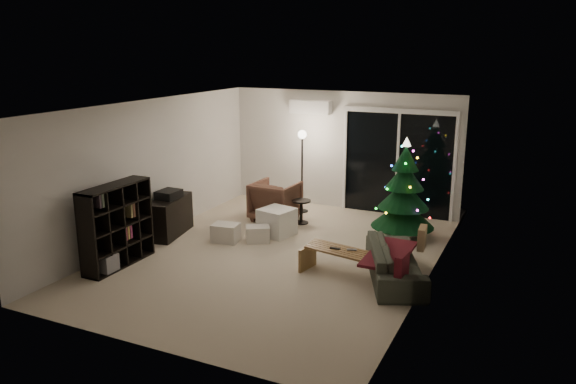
# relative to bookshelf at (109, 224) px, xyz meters

# --- Properties ---
(room) EXTENTS (6.50, 7.51, 2.60)m
(room) POSITION_rel_bookshelf_xyz_m (2.71, 2.89, 0.35)
(room) COLOR beige
(room) RESTS_ON ground
(bookshelf) EXTENTS (0.69, 1.37, 1.33)m
(bookshelf) POSITION_rel_bookshelf_xyz_m (0.00, 0.00, 0.00)
(bookshelf) COLOR black
(bookshelf) RESTS_ON floor
(media_cabinet) EXTENTS (0.62, 1.18, 0.70)m
(media_cabinet) POSITION_rel_bookshelf_xyz_m (0.00, 1.57, -0.31)
(media_cabinet) COLOR black
(media_cabinet) RESTS_ON floor
(stereo) EXTENTS (0.36, 0.42, 0.15)m
(stereo) POSITION_rel_bookshelf_xyz_m (0.00, 1.57, 0.11)
(stereo) COLOR black
(stereo) RESTS_ON media_cabinet
(armchair) EXTENTS (0.88, 0.90, 0.79)m
(armchair) POSITION_rel_bookshelf_xyz_m (1.35, 3.23, -0.27)
(armchair) COLOR #462E21
(armchair) RESTS_ON floor
(ottoman) EXTENTS (0.67, 0.67, 0.50)m
(ottoman) POSITION_rel_bookshelf_xyz_m (1.79, 2.40, -0.41)
(ottoman) COLOR silver
(ottoman) RESTS_ON floor
(cardboard_box_a) EXTENTS (0.50, 0.41, 0.33)m
(cardboard_box_a) POSITION_rel_bookshelf_xyz_m (1.13, 1.68, -0.50)
(cardboard_box_a) COLOR silver
(cardboard_box_a) RESTS_ON floor
(cardboard_box_b) EXTENTS (0.51, 0.48, 0.29)m
(cardboard_box_b) POSITION_rel_bookshelf_xyz_m (1.65, 1.91, -0.52)
(cardboard_box_b) COLOR silver
(cardboard_box_b) RESTS_ON floor
(side_table) EXTENTS (0.38, 0.38, 0.47)m
(side_table) POSITION_rel_bookshelf_xyz_m (1.92, 3.24, -0.43)
(side_table) COLOR black
(side_table) RESTS_ON floor
(floor_lamp) EXTENTS (0.27, 0.27, 1.67)m
(floor_lamp) POSITION_rel_bookshelf_xyz_m (1.60, 3.98, 0.17)
(floor_lamp) COLOR black
(floor_lamp) RESTS_ON floor
(sofa) EXTENTS (1.36, 1.97, 0.54)m
(sofa) POSITION_rel_bookshelf_xyz_m (4.30, 1.32, -0.39)
(sofa) COLOR #4D5443
(sofa) RESTS_ON floor
(sofa_throw) EXTENTS (0.57, 1.32, 0.04)m
(sofa_throw) POSITION_rel_bookshelf_xyz_m (4.20, 1.32, -0.27)
(sofa_throw) COLOR maroon
(sofa_throw) RESTS_ON sofa
(cushion_a) EXTENTS (0.14, 0.36, 0.35)m
(cushion_a) POSITION_rel_bookshelf_xyz_m (4.55, 1.97, -0.18)
(cushion_a) COLOR tan
(cushion_a) RESTS_ON sofa
(cushion_b) EXTENTS (0.13, 0.36, 0.35)m
(cushion_b) POSITION_rel_bookshelf_xyz_m (4.55, 0.67, -0.18)
(cushion_b) COLOR maroon
(cushion_b) RESTS_ON sofa
(coffee_table) EXTENTS (1.33, 0.69, 0.40)m
(coffee_table) POSITION_rel_bookshelf_xyz_m (3.56, 1.12, -0.46)
(coffee_table) COLOR #9D7843
(coffee_table) RESTS_ON floor
(remote_a) EXTENTS (0.16, 0.05, 0.02)m
(remote_a) POSITION_rel_bookshelf_xyz_m (3.41, 1.12, -0.25)
(remote_a) COLOR black
(remote_a) RESTS_ON coffee_table
(remote_b) EXTENTS (0.15, 0.09, 0.02)m
(remote_b) POSITION_rel_bookshelf_xyz_m (3.66, 1.17, -0.25)
(remote_b) COLOR slate
(remote_b) RESTS_ON coffee_table
(christmas_tree) EXTENTS (1.52, 1.52, 1.85)m
(christmas_tree) POSITION_rel_bookshelf_xyz_m (3.93, 3.25, 0.26)
(christmas_tree) COLOR black
(christmas_tree) RESTS_ON floor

